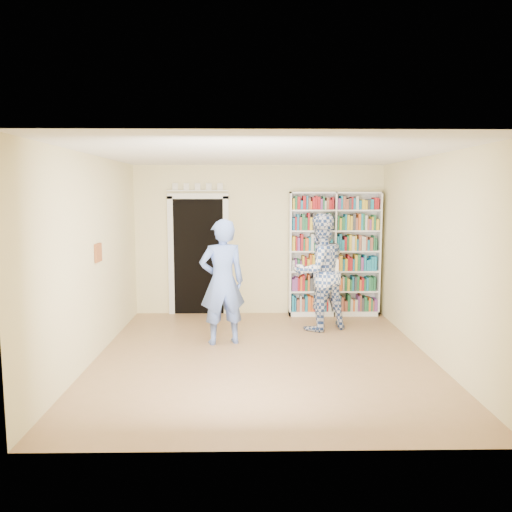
{
  "coord_description": "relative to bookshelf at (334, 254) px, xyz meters",
  "views": [
    {
      "loc": [
        -0.2,
        -6.53,
        2.19
      ],
      "look_at": [
        -0.08,
        0.9,
        1.26
      ],
      "focal_mm": 35.0,
      "sensor_mm": 36.0,
      "label": 1
    }
  ],
  "objects": [
    {
      "name": "floor",
      "position": [
        -1.35,
        -2.34,
        -1.12
      ],
      "size": [
        5.0,
        5.0,
        0.0
      ],
      "primitive_type": "plane",
      "color": "#977149",
      "rests_on": "ground"
    },
    {
      "name": "wall_back",
      "position": [
        -1.35,
        0.16,
        0.23
      ],
      "size": [
        4.5,
        0.0,
        4.5
      ],
      "primitive_type": "plane",
      "rotation": [
        1.57,
        0.0,
        0.0
      ],
      "color": "beige",
      "rests_on": "floor"
    },
    {
      "name": "bookshelf",
      "position": [
        0.0,
        0.0,
        0.0
      ],
      "size": [
        1.62,
        0.3,
        2.22
      ],
      "rotation": [
        0.0,
        0.0,
        -0.02
      ],
      "color": "white",
      "rests_on": "floor"
    },
    {
      "name": "wall_left",
      "position": [
        -3.6,
        -2.34,
        0.23
      ],
      "size": [
        0.0,
        5.0,
        5.0
      ],
      "primitive_type": "plane",
      "rotation": [
        1.57,
        0.0,
        1.57
      ],
      "color": "beige",
      "rests_on": "floor"
    },
    {
      "name": "doorway",
      "position": [
        -2.45,
        0.13,
        0.06
      ],
      "size": [
        1.1,
        0.08,
        2.43
      ],
      "color": "black",
      "rests_on": "floor"
    },
    {
      "name": "man_plaid",
      "position": [
        -0.4,
        -0.97,
        -0.18
      ],
      "size": [
        1.12,
        1.02,
        1.88
      ],
      "primitive_type": "imported",
      "rotation": [
        0.0,
        0.0,
        3.56
      ],
      "color": "navy",
      "rests_on": "floor"
    },
    {
      "name": "ceiling",
      "position": [
        -1.35,
        -2.34,
        1.58
      ],
      "size": [
        5.0,
        5.0,
        0.0
      ],
      "primitive_type": "plane",
      "rotation": [
        3.14,
        0.0,
        0.0
      ],
      "color": "white",
      "rests_on": "wall_back"
    },
    {
      "name": "wall_right",
      "position": [
        0.9,
        -2.34,
        0.23
      ],
      "size": [
        0.0,
        5.0,
        5.0
      ],
      "primitive_type": "plane",
      "rotation": [
        1.57,
        0.0,
        -1.57
      ],
      "color": "beige",
      "rests_on": "floor"
    },
    {
      "name": "wall_art",
      "position": [
        -3.58,
        -2.14,
        0.28
      ],
      "size": [
        0.03,
        0.25,
        0.25
      ],
      "primitive_type": "cube",
      "color": "brown",
      "rests_on": "wall_left"
    },
    {
      "name": "paper_sheet",
      "position": [
        -0.23,
        -1.14,
        -0.11
      ],
      "size": [
        0.21,
        0.06,
        0.3
      ],
      "primitive_type": "cube",
      "rotation": [
        0.0,
        0.0,
        0.23
      ],
      "color": "white",
      "rests_on": "man_plaid"
    },
    {
      "name": "man_blue",
      "position": [
        -1.93,
        -1.72,
        -0.21
      ],
      "size": [
        0.76,
        0.6,
        1.83
      ],
      "primitive_type": "imported",
      "rotation": [
        0.0,
        0.0,
        3.41
      ],
      "color": "#607ED5",
      "rests_on": "floor"
    }
  ]
}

